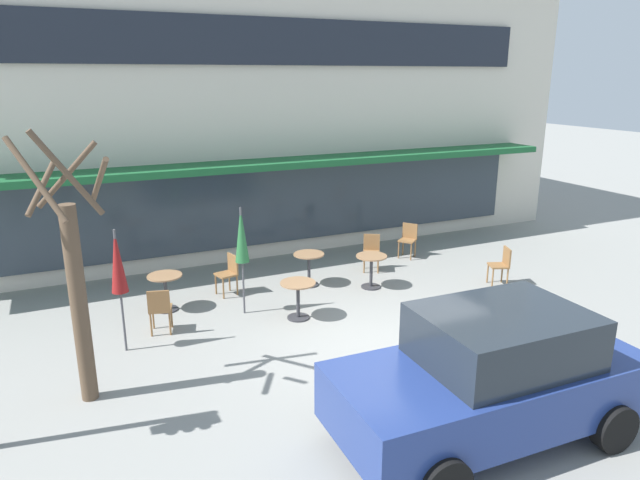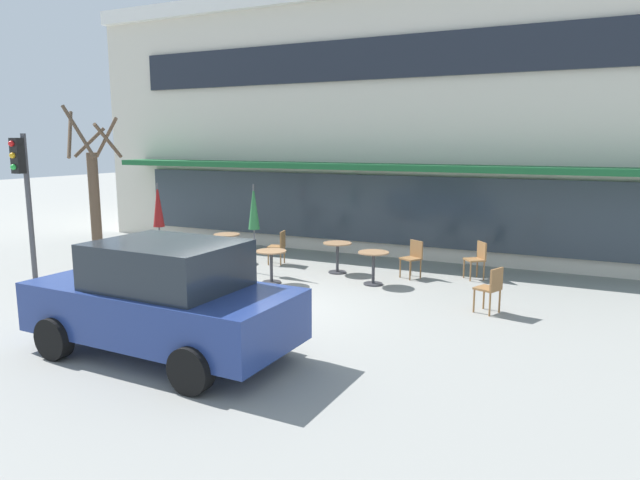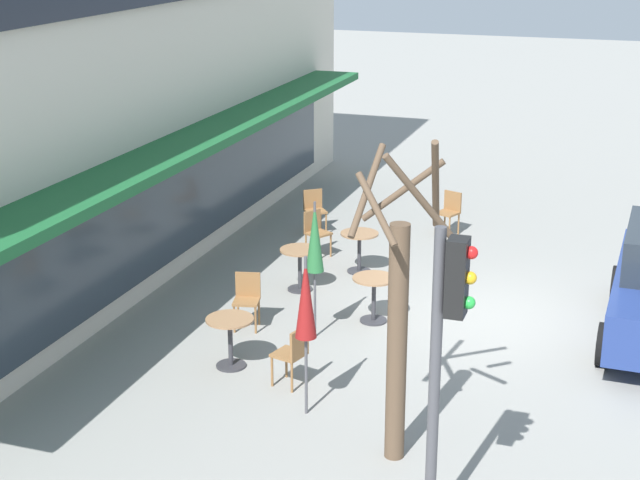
{
  "view_description": "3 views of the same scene",
  "coord_description": "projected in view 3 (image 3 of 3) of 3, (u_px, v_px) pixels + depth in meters",
  "views": [
    {
      "loc": [
        -4.73,
        -7.68,
        4.66
      ],
      "look_at": [
        0.18,
        2.94,
        1.26
      ],
      "focal_mm": 32.0,
      "sensor_mm": 36.0,
      "label": 1
    },
    {
      "loc": [
        5.86,
        -9.02,
        3.22
      ],
      "look_at": [
        0.35,
        2.28,
        1.04
      ],
      "focal_mm": 32.0,
      "sensor_mm": 36.0,
      "label": 2
    },
    {
      "loc": [
        -14.93,
        -1.93,
        6.25
      ],
      "look_at": [
        -0.06,
        3.13,
        1.06
      ],
      "focal_mm": 55.0,
      "sensor_mm": 36.0,
      "label": 3
    }
  ],
  "objects": [
    {
      "name": "patio_umbrella_green_folded",
      "position": [
        315.0,
        238.0,
        14.81
      ],
      "size": [
        0.28,
        0.28,
        2.2
      ],
      "color": "#4C4C51",
      "rests_on": "ground"
    },
    {
      "name": "cafe_table_streetside",
      "position": [
        230.0,
        334.0,
        14.15
      ],
      "size": [
        0.7,
        0.7,
        0.76
      ],
      "color": "#333338",
      "rests_on": "ground"
    },
    {
      "name": "cafe_table_mid_patio",
      "position": [
        374.0,
        292.0,
        15.75
      ],
      "size": [
        0.7,
        0.7,
        0.76
      ],
      "color": "#333338",
      "rests_on": "ground"
    },
    {
      "name": "ground_plane",
      "position": [
        502.0,
        320.0,
        15.97
      ],
      "size": [
        80.0,
        80.0,
        0.0
      ],
      "primitive_type": "plane",
      "color": "gray"
    },
    {
      "name": "cafe_chair_1",
      "position": [
        293.0,
        352.0,
        13.55
      ],
      "size": [
        0.49,
        0.49,
        0.89
      ],
      "color": "olive",
      "rests_on": "ground"
    },
    {
      "name": "cafe_chair_0",
      "position": [
        450.0,
        210.0,
        20.12
      ],
      "size": [
        0.52,
        0.52,
        0.89
      ],
      "color": "olive",
      "rests_on": "ground"
    },
    {
      "name": "cafe_table_by_tree",
      "position": [
        300.0,
        262.0,
        17.09
      ],
      "size": [
        0.7,
        0.7,
        0.76
      ],
      "color": "#333338",
      "rests_on": "ground"
    },
    {
      "name": "patio_umbrella_cream_folded",
      "position": [
        306.0,
        299.0,
        12.46
      ],
      "size": [
        0.28,
        0.28,
        2.2
      ],
      "color": "#4C4C51",
      "rests_on": "ground"
    },
    {
      "name": "cafe_chair_3",
      "position": [
        314.0,
        208.0,
        20.25
      ],
      "size": [
        0.56,
        0.56,
        0.89
      ],
      "color": "olive",
      "rests_on": "ground"
    },
    {
      "name": "cafe_chair_2",
      "position": [
        247.0,
        296.0,
        15.53
      ],
      "size": [
        0.48,
        0.48,
        0.89
      ],
      "color": "olive",
      "rests_on": "ground"
    },
    {
      "name": "street_tree",
      "position": [
        398.0,
        318.0,
        11.37
      ],
      "size": [
        1.25,
        1.23,
        4.03
      ],
      "color": "brown",
      "rests_on": "ground"
    },
    {
      "name": "cafe_chair_4",
      "position": [
        316.0,
        230.0,
        18.83
      ],
      "size": [
        0.55,
        0.55,
        0.89
      ],
      "color": "olive",
      "rests_on": "ground"
    },
    {
      "name": "traffic_light_pole",
      "position": [
        446.0,
        333.0,
        9.78
      ],
      "size": [
        0.26,
        0.44,
        3.4
      ],
      "color": "#47474C",
      "rests_on": "ground"
    },
    {
      "name": "cafe_table_near_wall",
      "position": [
        359.0,
        245.0,
        17.96
      ],
      "size": [
        0.7,
        0.7,
        0.76
      ],
      "color": "#333338",
      "rests_on": "ground"
    }
  ]
}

